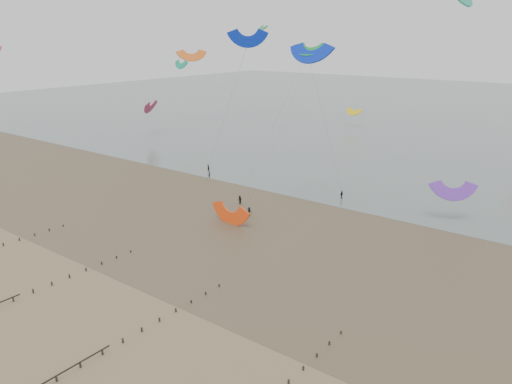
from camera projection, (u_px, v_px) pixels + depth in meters
ground at (127, 316)px, 59.12m from camera, size 500.00×500.00×0.00m
sea_and_shore at (269, 224)px, 87.61m from camera, size 500.00×665.00×0.03m
kitesurfer_lead at (210, 174)px, 116.16m from camera, size 0.69×0.66×1.58m
kitesurfers at (457, 231)px, 82.47m from camera, size 129.90×25.93×1.87m
grounded_kite at (230, 223)px, 88.08m from camera, size 7.82×6.33×4.06m
kites_airborne at (403, 84)px, 121.79m from camera, size 233.57×99.93×39.17m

